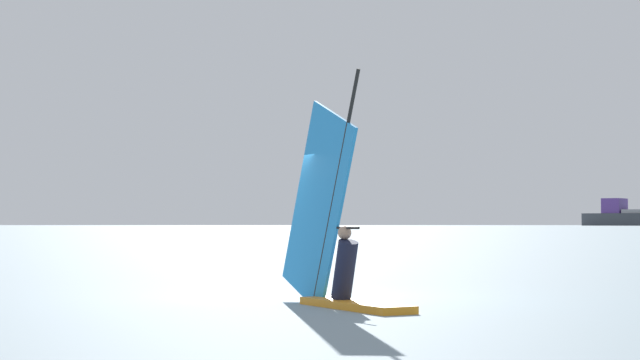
# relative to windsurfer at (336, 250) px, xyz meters

# --- Properties ---
(ground_plane) EXTENTS (4000.00, 4000.00, 0.00)m
(ground_plane) POSITION_rel_windsurfer_xyz_m (-1.44, 1.64, -0.90)
(ground_plane) COLOR gray
(windsurfer) EXTENTS (3.34, 2.56, 3.92)m
(windsurfer) POSITION_rel_windsurfer_xyz_m (0.00, 0.00, 0.00)
(windsurfer) COLOR orange
(windsurfer) RESTS_ON ground_plane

